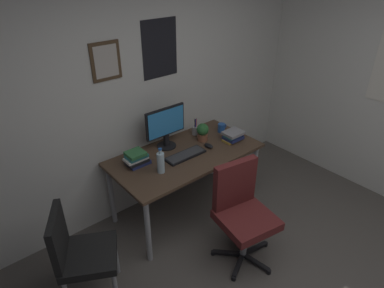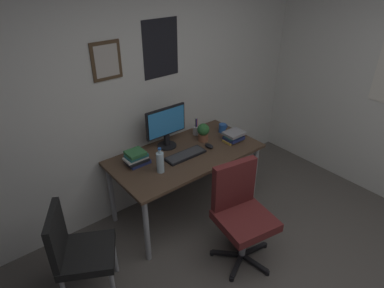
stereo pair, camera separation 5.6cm
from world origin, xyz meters
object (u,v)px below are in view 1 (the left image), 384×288
(computer_mouse, at_px, (209,146))
(book_stack_left, at_px, (233,136))
(water_bottle, at_px, (161,162))
(pen_cup, at_px, (195,130))
(side_chair, at_px, (79,251))
(coffee_mug_near, at_px, (222,128))
(potted_plant, at_px, (203,131))
(office_chair, at_px, (242,209))
(monitor, at_px, (166,126))
(keyboard, at_px, (185,155))
(book_stack_right, at_px, (137,159))

(computer_mouse, relative_size, book_stack_left, 0.51)
(water_bottle, bearing_deg, pen_cup, 26.82)
(side_chair, xyz_separation_m, coffee_mug_near, (1.92, 0.42, 0.28))
(computer_mouse, distance_m, potted_plant, 0.19)
(computer_mouse, bearing_deg, side_chair, -170.93)
(office_chair, distance_m, monitor, 1.13)
(keyboard, distance_m, book_stack_left, 0.60)
(office_chair, relative_size, side_chair, 1.09)
(office_chair, height_order, coffee_mug_near, office_chair)
(water_bottle, bearing_deg, computer_mouse, 4.90)
(computer_mouse, bearing_deg, monitor, 137.70)
(coffee_mug_near, bearing_deg, side_chair, -167.72)
(pen_cup, bearing_deg, side_chair, -161.18)
(coffee_mug_near, bearing_deg, book_stack_right, 178.44)
(coffee_mug_near, bearing_deg, keyboard, -166.92)
(keyboard, xyz_separation_m, computer_mouse, (0.30, -0.02, 0.01))
(potted_plant, relative_size, book_stack_right, 0.83)
(pen_cup, bearing_deg, book_stack_right, -172.14)
(keyboard, bearing_deg, coffee_mug_near, 13.08)
(computer_mouse, distance_m, coffee_mug_near, 0.39)
(side_chair, relative_size, monitor, 1.90)
(coffee_mug_near, xyz_separation_m, potted_plant, (-0.30, -0.01, 0.06))
(book_stack_left, bearing_deg, coffee_mug_near, 77.06)
(book_stack_left, bearing_deg, potted_plant, 138.57)
(coffee_mug_near, bearing_deg, water_bottle, -167.41)
(coffee_mug_near, relative_size, pen_cup, 0.59)
(side_chair, height_order, computer_mouse, side_chair)
(side_chair, bearing_deg, coffee_mug_near, 12.28)
(monitor, relative_size, water_bottle, 1.82)
(monitor, xyz_separation_m, book_stack_right, (-0.42, -0.10, -0.17))
(office_chair, xyz_separation_m, potted_plant, (0.32, 0.89, 0.31))
(office_chair, distance_m, water_bottle, 0.84)
(keyboard, height_order, pen_cup, pen_cup)
(water_bottle, xyz_separation_m, pen_cup, (0.73, 0.37, -0.05))
(coffee_mug_near, relative_size, potted_plant, 0.61)
(office_chair, xyz_separation_m, side_chair, (-1.30, 0.49, -0.03))
(monitor, height_order, pen_cup, monitor)
(computer_mouse, distance_m, water_bottle, 0.66)
(monitor, relative_size, potted_plant, 2.36)
(book_stack_left, bearing_deg, pen_cup, 120.49)
(book_stack_right, bearing_deg, keyboard, -21.83)
(keyboard, relative_size, potted_plant, 2.21)
(coffee_mug_near, distance_m, pen_cup, 0.31)
(monitor, bearing_deg, water_bottle, -132.03)
(office_chair, relative_size, computer_mouse, 8.64)
(office_chair, xyz_separation_m, computer_mouse, (0.27, 0.74, 0.22))
(coffee_mug_near, relative_size, book_stack_right, 0.51)
(monitor, distance_m, book_stack_left, 0.74)
(monitor, bearing_deg, potted_plant, -20.40)
(side_chair, bearing_deg, pen_cup, 18.82)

